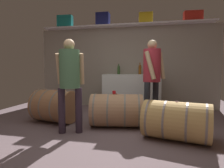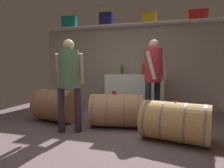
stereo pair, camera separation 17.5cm
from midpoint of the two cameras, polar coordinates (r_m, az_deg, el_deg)
ground_plane at (r=3.55m, az=0.23°, el=-12.87°), size 6.08×8.36×0.02m
back_wall_panel at (r=5.28m, az=5.74°, el=4.95°), size 4.88×0.10×2.18m
high_shelf_board at (r=5.26m, az=5.56°, el=17.09°), size 4.49×0.40×0.03m
toolcase_teal at (r=5.82m, az=-11.81°, el=17.66°), size 0.43×0.20×0.34m
toolcase_navy at (r=5.43m, az=-0.71°, el=18.72°), size 0.36×0.27×0.34m
toolcase_yellow at (r=5.23m, az=12.15°, el=18.81°), size 0.35×0.22×0.27m
toolcase_red at (r=5.28m, az=25.17°, el=18.17°), size 0.44×0.24×0.24m
work_cabinet at (r=4.95m, az=7.88°, el=-2.41°), size 1.46×0.56×0.91m
wine_bottle_amber at (r=4.93m, az=10.28°, el=4.38°), size 0.08×0.08×0.30m
wine_bottle_dark at (r=4.72m, az=15.45°, el=4.43°), size 0.07×0.07×0.33m
wine_bottle_green at (r=5.11m, az=3.94°, el=4.37°), size 0.07×0.07×0.27m
wine_glass at (r=4.84m, az=14.88°, el=3.86°), size 0.07×0.07×0.14m
wine_barrel_near at (r=3.49m, az=2.80°, el=-7.91°), size 1.01×0.72×0.61m
wine_barrel_far at (r=3.98m, az=-15.06°, el=-6.20°), size 0.89×0.76×0.65m
wine_barrel_flank at (r=2.99m, az=19.97°, el=-10.59°), size 1.05×0.76×0.58m
tasting_cup at (r=3.45m, az=2.06°, el=-2.53°), size 0.06×0.06×0.06m
winemaker_pouring at (r=3.90m, az=13.59°, el=3.65°), size 0.46×0.52×1.63m
visitor_tasting at (r=3.18m, az=-11.21°, el=2.40°), size 0.49×0.40×1.53m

